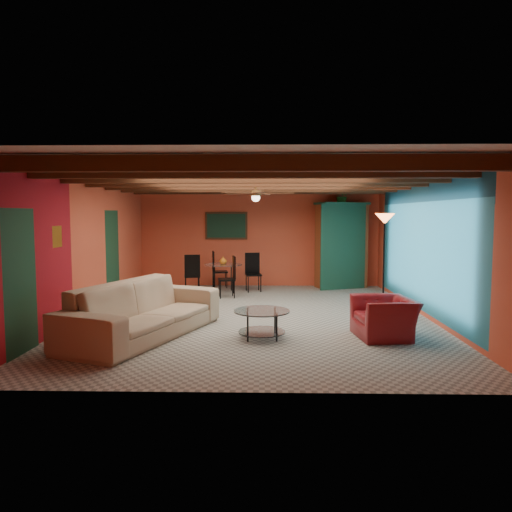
{
  "coord_description": "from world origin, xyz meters",
  "views": [
    {
      "loc": [
        0.22,
        -9.16,
        1.97
      ],
      "look_at": [
        0.0,
        0.2,
        1.15
      ],
      "focal_mm": 33.74,
      "sensor_mm": 36.0,
      "label": 1
    }
  ],
  "objects_px": {
    "armchair": "(384,318)",
    "dining_table": "(223,273)",
    "sofa": "(144,309)",
    "vase": "(223,249)",
    "armoire": "(341,246)",
    "potted_plant": "(342,195)",
    "floor_lamp": "(384,261)",
    "coffee_table": "(262,324)"
  },
  "relations": [
    {
      "from": "armchair",
      "to": "dining_table",
      "type": "xyz_separation_m",
      "value": [
        -2.98,
        4.38,
        0.18
      ]
    },
    {
      "from": "sofa",
      "to": "vase",
      "type": "bearing_deg",
      "value": 9.91
    },
    {
      "from": "armchair",
      "to": "armoire",
      "type": "bearing_deg",
      "value": 171.76
    },
    {
      "from": "armoire",
      "to": "potted_plant",
      "type": "height_order",
      "value": "potted_plant"
    },
    {
      "from": "dining_table",
      "to": "floor_lamp",
      "type": "distance_m",
      "value": 4.08
    },
    {
      "from": "vase",
      "to": "dining_table",
      "type": "bearing_deg",
      "value": 0.0
    },
    {
      "from": "armoire",
      "to": "dining_table",
      "type": "bearing_deg",
      "value": 175.31
    },
    {
      "from": "sofa",
      "to": "floor_lamp",
      "type": "distance_m",
      "value": 5.07
    },
    {
      "from": "armchair",
      "to": "coffee_table",
      "type": "relative_size",
      "value": 1.1
    },
    {
      "from": "floor_lamp",
      "to": "potted_plant",
      "type": "bearing_deg",
      "value": 98.98
    },
    {
      "from": "sofa",
      "to": "dining_table",
      "type": "bearing_deg",
      "value": 9.91
    },
    {
      "from": "coffee_table",
      "to": "vase",
      "type": "bearing_deg",
      "value": 102.93
    },
    {
      "from": "armchair",
      "to": "coffee_table",
      "type": "bearing_deg",
      "value": -94.56
    },
    {
      "from": "dining_table",
      "to": "armoire",
      "type": "relative_size",
      "value": 0.86
    },
    {
      "from": "armchair",
      "to": "floor_lamp",
      "type": "xyz_separation_m",
      "value": [
        0.56,
        2.41,
        0.68
      ]
    },
    {
      "from": "armchair",
      "to": "vase",
      "type": "relative_size",
      "value": 5.11
    },
    {
      "from": "dining_table",
      "to": "vase",
      "type": "relative_size",
      "value": 9.89
    },
    {
      "from": "potted_plant",
      "to": "sofa",
      "type": "bearing_deg",
      "value": -126.78
    },
    {
      "from": "coffee_table",
      "to": "vase",
      "type": "height_order",
      "value": "vase"
    },
    {
      "from": "armchair",
      "to": "potted_plant",
      "type": "bearing_deg",
      "value": 171.76
    },
    {
      "from": "sofa",
      "to": "potted_plant",
      "type": "height_order",
      "value": "potted_plant"
    },
    {
      "from": "armchair",
      "to": "dining_table",
      "type": "relative_size",
      "value": 0.52
    },
    {
      "from": "armchair",
      "to": "armoire",
      "type": "distance_m",
      "value": 5.31
    },
    {
      "from": "sofa",
      "to": "armchair",
      "type": "height_order",
      "value": "sofa"
    },
    {
      "from": "potted_plant",
      "to": "armoire",
      "type": "bearing_deg",
      "value": 0.0
    },
    {
      "from": "coffee_table",
      "to": "armoire",
      "type": "xyz_separation_m",
      "value": [
        2.07,
        5.34,
        0.88
      ]
    },
    {
      "from": "sofa",
      "to": "vase",
      "type": "relative_size",
      "value": 15.68
    },
    {
      "from": "armchair",
      "to": "armoire",
      "type": "height_order",
      "value": "armoire"
    },
    {
      "from": "floor_lamp",
      "to": "vase",
      "type": "xyz_separation_m",
      "value": [
        -3.54,
        1.97,
        0.09
      ]
    },
    {
      "from": "armoire",
      "to": "potted_plant",
      "type": "xyz_separation_m",
      "value": [
        0.0,
        0.0,
        1.35
      ]
    },
    {
      "from": "sofa",
      "to": "coffee_table",
      "type": "bearing_deg",
      "value": -70.41
    },
    {
      "from": "dining_table",
      "to": "floor_lamp",
      "type": "height_order",
      "value": "floor_lamp"
    },
    {
      "from": "potted_plant",
      "to": "armchair",
      "type": "bearing_deg",
      "value": -91.17
    },
    {
      "from": "armoire",
      "to": "floor_lamp",
      "type": "bearing_deg",
      "value": -101.54
    },
    {
      "from": "coffee_table",
      "to": "dining_table",
      "type": "bearing_deg",
      "value": 102.93
    },
    {
      "from": "armchair",
      "to": "floor_lamp",
      "type": "relative_size",
      "value": 0.49
    },
    {
      "from": "sofa",
      "to": "floor_lamp",
      "type": "height_order",
      "value": "floor_lamp"
    },
    {
      "from": "armoire",
      "to": "armchair",
      "type": "bearing_deg",
      "value": -111.69
    },
    {
      "from": "armchair",
      "to": "coffee_table",
      "type": "height_order",
      "value": "armchair"
    },
    {
      "from": "coffee_table",
      "to": "armoire",
      "type": "distance_m",
      "value": 5.79
    },
    {
      "from": "armoire",
      "to": "vase",
      "type": "bearing_deg",
      "value": 175.31
    },
    {
      "from": "potted_plant",
      "to": "vase",
      "type": "height_order",
      "value": "potted_plant"
    }
  ]
}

